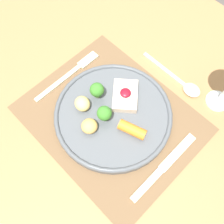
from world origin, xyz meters
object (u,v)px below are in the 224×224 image
at_px(knife, 160,171).
at_px(spoon, 183,84).
at_px(dinner_plate, 112,113).
at_px(fork, 72,73).

relative_size(knife, spoon, 1.09).
bearing_deg(dinner_plate, spoon, 70.40).
relative_size(dinner_plate, spoon, 1.50).
height_order(dinner_plate, knife, dinner_plate).
xyz_separation_m(knife, spoon, (-0.11, 0.22, -0.00)).
bearing_deg(fork, spoon, 39.23).
height_order(dinner_plate, fork, dinner_plate).
relative_size(fork, knife, 1.00).
bearing_deg(dinner_plate, knife, -6.78).
bearing_deg(spoon, fork, -142.43).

